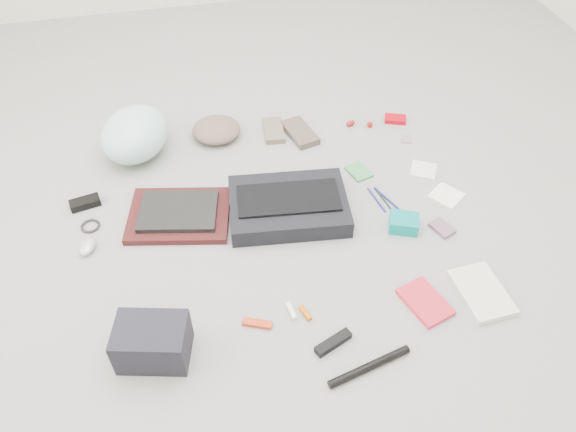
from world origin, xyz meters
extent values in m
plane|color=gray|center=(0.00, 0.00, 0.00)|extent=(4.00, 4.00, 0.00)
cube|color=black|center=(0.02, 0.06, 0.04)|extent=(0.49, 0.38, 0.08)
cube|color=black|center=(0.02, 0.06, 0.08)|extent=(0.41, 0.22, 0.01)
cube|color=#3E1313|center=(-0.41, 0.14, 0.01)|extent=(0.44, 0.37, 0.03)
cube|color=black|center=(-0.41, 0.14, 0.04)|extent=(0.34, 0.27, 0.02)
ellipsoid|color=#BCEDEE|center=(-0.55, 0.58, 0.10)|extent=(0.40, 0.43, 0.21)
ellipsoid|color=brown|center=(-0.19, 0.62, 0.04)|extent=(0.25, 0.24, 0.08)
cube|color=#70624C|center=(0.07, 0.59, 0.01)|extent=(0.11, 0.18, 0.03)
cube|color=brown|center=(0.18, 0.55, 0.02)|extent=(0.15, 0.22, 0.03)
cube|color=black|center=(-0.77, 0.29, 0.02)|extent=(0.13, 0.08, 0.03)
torus|color=black|center=(-0.75, 0.16, 0.01)|extent=(0.10, 0.10, 0.01)
ellipsoid|color=#B4B4B4|center=(-0.76, 0.04, 0.02)|extent=(0.08, 0.10, 0.03)
cube|color=black|center=(-0.54, -0.46, 0.07)|extent=(0.25, 0.20, 0.14)
cube|color=#B13214|center=(-0.20, -0.42, 0.01)|extent=(0.10, 0.06, 0.02)
cylinder|color=white|center=(-0.08, -0.40, 0.01)|extent=(0.03, 0.07, 0.02)
cylinder|color=#D65600|center=(-0.04, -0.42, 0.01)|extent=(0.03, 0.06, 0.02)
cube|color=black|center=(0.02, -0.55, 0.01)|extent=(0.13, 0.08, 0.03)
cylinder|color=black|center=(0.11, -0.66, 0.01)|extent=(0.28, 0.09, 0.03)
cube|color=#EF263E|center=(0.37, -0.47, 0.01)|extent=(0.17, 0.21, 0.02)
cube|color=beige|center=(0.58, -0.48, 0.01)|extent=(0.16, 0.24, 0.02)
cube|color=#408B49|center=(0.36, 0.23, 0.01)|extent=(0.11, 0.13, 0.01)
cylinder|color=navy|center=(0.38, 0.05, 0.00)|extent=(0.03, 0.15, 0.01)
cylinder|color=black|center=(0.41, 0.05, 0.00)|extent=(0.03, 0.13, 0.01)
cylinder|color=navy|center=(0.42, 0.05, 0.00)|extent=(0.06, 0.15, 0.01)
cube|color=#058F8B|center=(0.43, -0.12, 0.03)|extent=(0.13, 0.12, 0.05)
cube|color=slate|center=(0.57, -0.16, 0.01)|extent=(0.09, 0.11, 0.02)
cube|color=silver|center=(0.64, 0.19, 0.00)|extent=(0.14, 0.14, 0.01)
cube|color=white|center=(0.67, 0.01, 0.00)|extent=(0.16, 0.16, 0.01)
sphere|color=maroon|center=(0.42, 0.56, 0.01)|extent=(0.04, 0.04, 0.03)
sphere|color=#9B1A04|center=(0.44, 0.57, 0.01)|extent=(0.03, 0.03, 0.03)
sphere|color=#BF0800|center=(0.52, 0.54, 0.01)|extent=(0.03, 0.03, 0.03)
cube|color=#B40211|center=(0.65, 0.55, 0.01)|extent=(0.11, 0.09, 0.02)
cube|color=gray|center=(0.65, 0.41, 0.00)|extent=(0.07, 0.07, 0.00)
camera|label=1|loc=(-0.34, -1.47, 1.58)|focal=35.00mm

